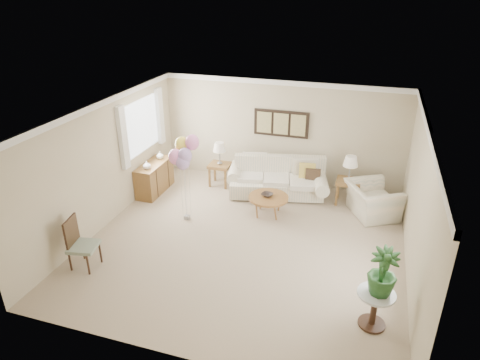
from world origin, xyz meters
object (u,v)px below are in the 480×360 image
at_px(sofa, 277,180).
at_px(accent_chair, 79,242).
at_px(balloon_cluster, 184,153).
at_px(coffee_table, 268,198).
at_px(armchair, 372,200).

bearing_deg(sofa, accent_chair, -124.70).
distance_m(accent_chair, balloon_cluster, 2.60).
bearing_deg(balloon_cluster, sofa, 48.94).
bearing_deg(accent_chair, balloon_cluster, 61.68).
xyz_separation_m(coffee_table, accent_chair, (-2.74, -2.83, 0.09)).
distance_m(coffee_table, accent_chair, 3.94).
xyz_separation_m(accent_chair, balloon_cluster, (1.13, 2.09, 1.05)).
bearing_deg(coffee_table, accent_chair, -134.09).
relative_size(armchair, accent_chair, 1.13).
xyz_separation_m(sofa, coffee_table, (0.05, -1.06, 0.06)).
bearing_deg(coffee_table, armchair, 17.65).
height_order(sofa, armchair, sofa).
bearing_deg(sofa, coffee_table, -87.44).
height_order(sofa, coffee_table, sofa).
bearing_deg(accent_chair, armchair, 35.68).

